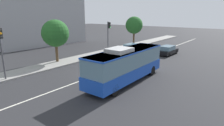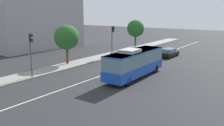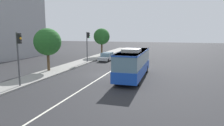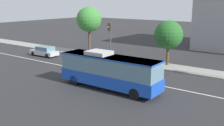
% 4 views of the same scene
% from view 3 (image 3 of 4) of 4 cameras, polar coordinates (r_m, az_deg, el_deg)
% --- Properties ---
extents(ground_plane, '(160.00, 160.00, 0.00)m').
position_cam_3_polar(ground_plane, '(25.29, -1.92, -3.30)').
color(ground_plane, '#28282B').
extents(sidewalk_kerb, '(80.00, 3.09, 0.14)m').
position_cam_3_polar(sidewalk_kerb, '(28.35, -15.74, -2.17)').
color(sidewalk_kerb, gray).
rests_on(sidewalk_kerb, ground_plane).
extents(lane_centre_line, '(76.00, 0.16, 0.01)m').
position_cam_3_polar(lane_centre_line, '(25.29, -1.92, -3.29)').
color(lane_centre_line, silver).
rests_on(lane_centre_line, ground_plane).
extents(transit_bus, '(10.03, 2.61, 3.46)m').
position_cam_3_polar(transit_bus, '(23.45, 5.96, 0.19)').
color(transit_bus, '#1947B7').
rests_on(transit_bus, ground_plane).
extents(sedan_black, '(4.54, 1.91, 1.46)m').
position_cam_3_polar(sedan_black, '(38.06, 7.68, 1.81)').
color(sedan_black, black).
rests_on(sedan_black, ground_plane).
extents(sedan_silver_ahead, '(4.54, 1.90, 1.46)m').
position_cam_3_polar(sedan_silver_ahead, '(37.39, -1.47, 1.76)').
color(sedan_silver_ahead, '#B7BABF').
rests_on(sedan_silver_ahead, ground_plane).
extents(traffic_light_near_corner, '(0.34, 0.62, 5.20)m').
position_cam_3_polar(traffic_light_near_corner, '(35.11, -6.73, 5.90)').
color(traffic_light_near_corner, '#47474C').
rests_on(traffic_light_near_corner, ground_plane).
extents(traffic_light_mid_block, '(0.33, 0.62, 5.20)m').
position_cam_3_polar(traffic_light_mid_block, '(21.06, -24.45, 3.29)').
color(traffic_light_mid_block, '#47474C').
rests_on(traffic_light_mid_block, ground_plane).
extents(street_tree_kerbside_left, '(3.55, 3.55, 5.72)m').
position_cam_3_polar(street_tree_kerbside_left, '(28.26, -17.47, 5.59)').
color(street_tree_kerbside_left, '#4C3823').
rests_on(street_tree_kerbside_left, ground_plane).
extents(street_tree_kerbside_right, '(3.41, 3.41, 5.93)m').
position_cam_3_polar(street_tree_kerbside_right, '(43.80, -2.89, 7.34)').
color(street_tree_kerbside_right, '#4C3823').
rests_on(street_tree_kerbside_right, ground_plane).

